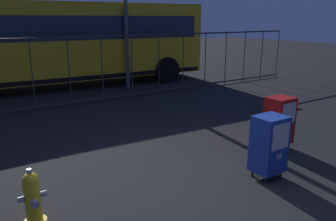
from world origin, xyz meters
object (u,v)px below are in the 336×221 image
at_px(fire_hydrant, 33,199).
at_px(newspaper_box_primary, 279,120).
at_px(newspaper_box_secondary, 269,144).
at_px(bus_near, 62,40).

xyz_separation_m(fire_hydrant, newspaper_box_primary, (4.54, 0.01, 0.22)).
height_order(fire_hydrant, newspaper_box_secondary, newspaper_box_secondary).
bearing_deg(fire_hydrant, newspaper_box_primary, 0.18).
relative_size(newspaper_box_primary, bus_near, 0.10).
xyz_separation_m(newspaper_box_primary, bus_near, (-1.64, 8.45, 1.14)).
bearing_deg(bus_near, newspaper_box_primary, -75.21).
xyz_separation_m(fire_hydrant, bus_near, (2.90, 8.46, 1.36)).
height_order(fire_hydrant, newspaper_box_primary, newspaper_box_primary).
bearing_deg(newspaper_box_primary, bus_near, 101.00).
xyz_separation_m(fire_hydrant, newspaper_box_secondary, (3.38, -0.72, 0.22)).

